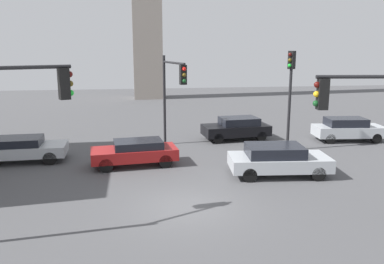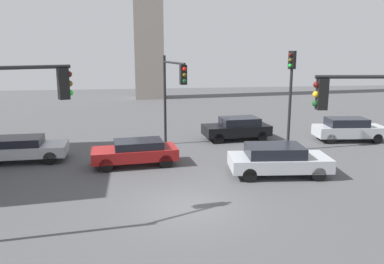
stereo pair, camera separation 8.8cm
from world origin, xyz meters
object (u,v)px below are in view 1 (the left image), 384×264
Objects in this scene: traffic_light_3 at (365,115)px; car_2 at (135,152)px; car_1 at (278,159)px; car_3 at (237,128)px; car_4 at (348,129)px; car_0 at (20,149)px; traffic_light_1 at (290,83)px; traffic_light_2 at (173,85)px; traffic_light_0 at (8,112)px.

car_2 is at bearing -39.25° from traffic_light_3.
traffic_light_3 is 1.20× the size of car_2.
car_1 is 7.41m from car_3.
car_1 is 1.06× the size of car_4.
traffic_light_3 is at bearing -36.90° from car_0.
traffic_light_1 is 6.62m from traffic_light_2.
traffic_light_2 reaches higher than car_2.
traffic_light_0 is 15.99m from car_3.
traffic_light_2 is at bearing 23.27° from car_3.
car_4 is (6.07, 11.17, -2.92)m from traffic_light_3.
traffic_light_0 is 0.97× the size of traffic_light_1.
car_2 is (-7.43, 7.71, -2.98)m from traffic_light_3.
traffic_light_3 is at bearing 128.24° from car_2.
car_3 reaches higher than car_1.
traffic_light_1 is 5.95m from car_4.
car_1 is (-0.89, 5.17, -2.94)m from traffic_light_3.
traffic_light_2 reaches higher than car_0.
traffic_light_2 is (-6.57, 0.80, -0.11)m from traffic_light_1.
car_3 is (0.02, 7.41, 0.01)m from car_1.
car_3 is (-2.20, 3.14, -3.16)m from traffic_light_1.
traffic_light_2 is 1.23× the size of car_3.
traffic_light_2 is 1.18× the size of car_0.
traffic_light_2 is 11.50m from traffic_light_3.
traffic_light_3 is (11.20, -0.79, -0.23)m from traffic_light_0.
traffic_light_3 is at bearing 89.04° from car_3.
traffic_light_1 reaches higher than car_4.
traffic_light_0 is 11.23m from traffic_light_3.
car_4 reaches higher than car_2.
car_3 is at bearing 24.50° from traffic_light_0.
car_1 is at bearing 29.85° from traffic_light_2.
traffic_light_3 is at bearing -112.54° from car_4.
car_3 is (6.56, 4.87, 0.06)m from car_2.
car_4 is at bearing -171.33° from car_2.
car_2 is 8.17m from car_3.
traffic_light_2 is 1.23× the size of car_2.
car_4 reaches higher than car_1.
car_3 is at bearing 174.49° from car_4.
car_3 is at bearing 95.56° from car_1.
traffic_light_3 is at bearing 16.31° from traffic_light_2.
car_2 is at bearing -16.79° from car_0.
traffic_light_1 reaches higher than car_1.
traffic_light_2 is 11.75m from car_4.
car_1 is at bearing 153.08° from car_2.
traffic_light_1 is at bearing 68.27° from car_1.
traffic_light_3 is 6.01m from car_1.
car_2 is 13.94m from car_4.
car_0 is at bearing 79.99° from traffic_light_0.
traffic_light_2 is 4.57m from car_2.
car_1 reaches higher than car_0.
traffic_light_0 is at bearing -1.57° from traffic_light_1.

